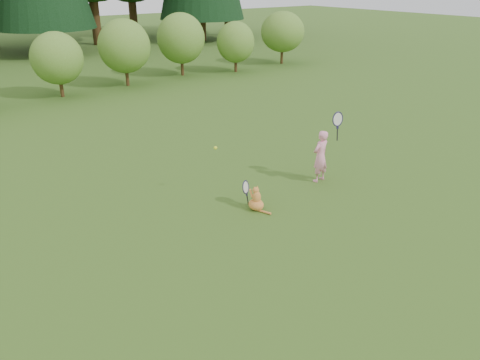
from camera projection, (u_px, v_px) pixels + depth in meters
ground at (257, 231)px, 8.70m from camera, size 100.00×100.00×0.00m
shrub_row at (46, 60)px, 17.73m from camera, size 28.00×3.00×2.80m
child at (321, 155)px, 10.57m from camera, size 0.69×0.39×1.81m
cat at (256, 197)px, 9.42m from camera, size 0.38×0.69×0.69m
tennis_ball at (215, 148)px, 9.71m from camera, size 0.07×0.07×0.07m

